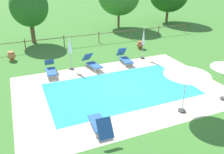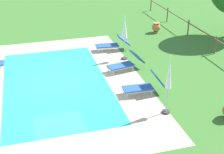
{
  "view_description": "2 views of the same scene",
  "coord_description": "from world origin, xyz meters",
  "px_view_note": "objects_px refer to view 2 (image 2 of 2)",
  "views": [
    {
      "loc": [
        -5.08,
        -10.81,
        6.3
      ],
      "look_at": [
        -0.32,
        0.5,
        0.6
      ],
      "focal_mm": 37.83,
      "sensor_mm": 36.0,
      "label": 1
    },
    {
      "loc": [
        13.33,
        -1.01,
        6.94
      ],
      "look_at": [
        1.68,
        2.25,
        0.85
      ],
      "focal_mm": 51.26,
      "sensor_mm": 36.0,
      "label": 2
    }
  ],
  "objects_px": {
    "sun_lounger_north_far": "(126,63)",
    "patio_umbrella_closed_row_mid_west": "(169,78)",
    "sun_lounger_north_near_steps": "(112,44)",
    "sun_lounger_north_end": "(144,86)",
    "terracotta_urn_near_fence": "(156,27)",
    "patio_umbrella_closed_row_west": "(125,30)"
  },
  "relations": [
    {
      "from": "sun_lounger_north_near_steps",
      "to": "sun_lounger_north_end",
      "type": "height_order",
      "value": "sun_lounger_north_end"
    },
    {
      "from": "terracotta_urn_near_fence",
      "to": "sun_lounger_north_near_steps",
      "type": "bearing_deg",
      "value": -58.6
    },
    {
      "from": "patio_umbrella_closed_row_mid_west",
      "to": "terracotta_urn_near_fence",
      "type": "bearing_deg",
      "value": 159.63
    },
    {
      "from": "sun_lounger_north_near_steps",
      "to": "patio_umbrella_closed_row_west",
      "type": "relative_size",
      "value": 0.83
    },
    {
      "from": "sun_lounger_north_near_steps",
      "to": "sun_lounger_north_end",
      "type": "xyz_separation_m",
      "value": [
        5.28,
        -0.04,
        0.02
      ]
    },
    {
      "from": "sun_lounger_north_far",
      "to": "terracotta_urn_near_fence",
      "type": "height_order",
      "value": "sun_lounger_north_far"
    },
    {
      "from": "terracotta_urn_near_fence",
      "to": "sun_lounger_north_end",
      "type": "bearing_deg",
      "value": -26.36
    },
    {
      "from": "patio_umbrella_closed_row_mid_west",
      "to": "sun_lounger_north_near_steps",
      "type": "bearing_deg",
      "value": -177.71
    },
    {
      "from": "sun_lounger_north_near_steps",
      "to": "patio_umbrella_closed_row_mid_west",
      "type": "xyz_separation_m",
      "value": [
        6.94,
        0.28,
        1.18
      ]
    },
    {
      "from": "sun_lounger_north_far",
      "to": "patio_umbrella_closed_row_west",
      "type": "distance_m",
      "value": 1.89
    },
    {
      "from": "sun_lounger_north_end",
      "to": "patio_umbrella_closed_row_mid_west",
      "type": "distance_m",
      "value": 2.05
    },
    {
      "from": "sun_lounger_north_far",
      "to": "terracotta_urn_near_fence",
      "type": "distance_m",
      "value": 6.3
    },
    {
      "from": "sun_lounger_north_far",
      "to": "terracotta_urn_near_fence",
      "type": "bearing_deg",
      "value": 143.35
    },
    {
      "from": "sun_lounger_north_near_steps",
      "to": "sun_lounger_north_end",
      "type": "bearing_deg",
      "value": -0.44
    },
    {
      "from": "sun_lounger_north_end",
      "to": "patio_umbrella_closed_row_mid_west",
      "type": "height_order",
      "value": "patio_umbrella_closed_row_mid_west"
    },
    {
      "from": "sun_lounger_north_far",
      "to": "patio_umbrella_closed_row_west",
      "type": "relative_size",
      "value": 0.82
    },
    {
      "from": "sun_lounger_north_near_steps",
      "to": "sun_lounger_north_far",
      "type": "height_order",
      "value": "sun_lounger_north_far"
    },
    {
      "from": "patio_umbrella_closed_row_mid_west",
      "to": "terracotta_urn_near_fence",
      "type": "relative_size",
      "value": 3.6
    },
    {
      "from": "sun_lounger_north_near_steps",
      "to": "sun_lounger_north_far",
      "type": "distance_m",
      "value": 2.8
    },
    {
      "from": "sun_lounger_north_near_steps",
      "to": "patio_umbrella_closed_row_west",
      "type": "height_order",
      "value": "patio_umbrella_closed_row_west"
    },
    {
      "from": "sun_lounger_north_far",
      "to": "patio_umbrella_closed_row_mid_west",
      "type": "relative_size",
      "value": 0.81
    },
    {
      "from": "sun_lounger_north_end",
      "to": "patio_umbrella_closed_row_mid_west",
      "type": "xyz_separation_m",
      "value": [
        1.66,
        0.32,
        1.16
      ]
    }
  ]
}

